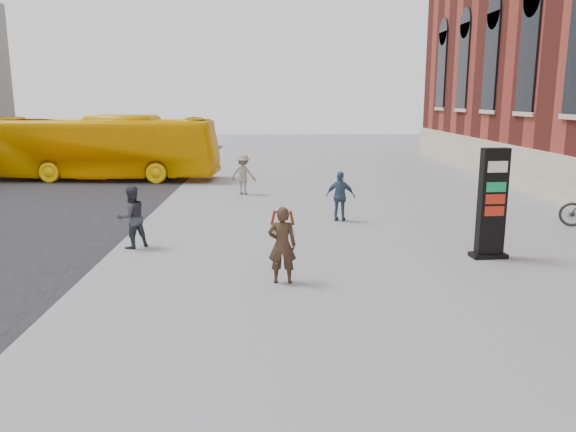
{
  "coord_description": "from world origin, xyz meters",
  "views": [
    {
      "loc": [
        -0.85,
        -11.31,
        3.77
      ],
      "look_at": [
        -0.56,
        0.9,
        1.21
      ],
      "focal_mm": 35.0,
      "sensor_mm": 36.0,
      "label": 1
    }
  ],
  "objects_px": {
    "pedestrian_a": "(132,217)",
    "pedestrian_b": "(243,174)",
    "info_pylon": "(492,204)",
    "woman": "(282,244)",
    "bus": "(102,148)",
    "pedestrian_c": "(340,196)"
  },
  "relations": [
    {
      "from": "info_pylon",
      "to": "pedestrian_a",
      "type": "distance_m",
      "value": 8.92
    },
    {
      "from": "woman",
      "to": "info_pylon",
      "type": "bearing_deg",
      "value": -157.15
    },
    {
      "from": "woman",
      "to": "pedestrian_b",
      "type": "distance_m",
      "value": 11.18
    },
    {
      "from": "bus",
      "to": "info_pylon",
      "type": "bearing_deg",
      "value": -131.83
    },
    {
      "from": "bus",
      "to": "pedestrian_a",
      "type": "height_order",
      "value": "bus"
    },
    {
      "from": "pedestrian_a",
      "to": "bus",
      "type": "bearing_deg",
      "value": -110.89
    },
    {
      "from": "info_pylon",
      "to": "pedestrian_c",
      "type": "xyz_separation_m",
      "value": [
        -3.12,
        4.23,
        -0.54
      ]
    },
    {
      "from": "info_pylon",
      "to": "pedestrian_c",
      "type": "relative_size",
      "value": 1.69
    },
    {
      "from": "bus",
      "to": "pedestrian_c",
      "type": "xyz_separation_m",
      "value": [
        10.19,
        -9.53,
        -0.73
      ]
    },
    {
      "from": "info_pylon",
      "to": "woman",
      "type": "xyz_separation_m",
      "value": [
        -5.02,
        -1.78,
        -0.49
      ]
    },
    {
      "from": "pedestrian_b",
      "to": "pedestrian_a",
      "type": "bearing_deg",
      "value": 89.95
    },
    {
      "from": "woman",
      "to": "pedestrian_a",
      "type": "bearing_deg",
      "value": -33.84
    },
    {
      "from": "bus",
      "to": "pedestrian_a",
      "type": "relative_size",
      "value": 6.73
    },
    {
      "from": "info_pylon",
      "to": "pedestrian_b",
      "type": "bearing_deg",
      "value": 119.74
    },
    {
      "from": "pedestrian_b",
      "to": "pedestrian_c",
      "type": "height_order",
      "value": "pedestrian_b"
    },
    {
      "from": "pedestrian_a",
      "to": "pedestrian_b",
      "type": "distance_m",
      "value": 8.54
    },
    {
      "from": "woman",
      "to": "bus",
      "type": "xyz_separation_m",
      "value": [
        -8.28,
        15.53,
        0.68
      ]
    },
    {
      "from": "pedestrian_a",
      "to": "pedestrian_c",
      "type": "height_order",
      "value": "pedestrian_a"
    },
    {
      "from": "bus",
      "to": "pedestrian_b",
      "type": "relative_size",
      "value": 6.72
    },
    {
      "from": "info_pylon",
      "to": "pedestrian_a",
      "type": "xyz_separation_m",
      "value": [
        -8.83,
        1.12,
        -0.52
      ]
    },
    {
      "from": "info_pylon",
      "to": "pedestrian_b",
      "type": "relative_size",
      "value": 1.64
    },
    {
      "from": "pedestrian_a",
      "to": "pedestrian_b",
      "type": "bearing_deg",
      "value": -146.78
    }
  ]
}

